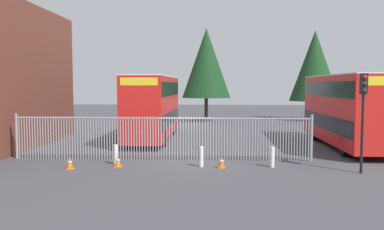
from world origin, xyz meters
TOP-DOWN VIEW (x-y plane):
  - ground_plane at (0.00, 8.00)m, footprint 100.00×100.00m
  - palisade_fence at (-1.36, 0.00)m, footprint 15.19×0.14m
  - double_decker_bus_near_gate at (9.35, 4.85)m, footprint 2.54×10.81m
  - double_decker_bus_behind_fence_left at (-2.89, 7.63)m, footprint 2.54×10.81m
  - bollard_near_left at (-3.38, -1.28)m, footprint 0.20×0.20m
  - bollard_center_front at (0.74, -1.64)m, footprint 0.20×0.20m
  - bollard_near_right at (4.02, -1.57)m, footprint 0.20×0.20m
  - traffic_cone_by_gate at (-3.13, -1.95)m, footprint 0.34×0.34m
  - traffic_cone_mid_forecourt at (1.67, -1.92)m, footprint 0.34×0.34m
  - traffic_cone_near_kerb at (-5.18, -2.55)m, footprint 0.34×0.34m
  - traffic_light_kerbside at (7.67, -2.67)m, footprint 0.28×0.33m
  - tree_tall_back at (12.10, 23.84)m, footprint 5.26×5.26m
  - tree_short_side at (0.53, 22.11)m, footprint 5.04×5.04m

SIDE VIEW (x-z plane):
  - ground_plane at x=0.00m, z-range 0.00..0.00m
  - traffic_cone_by_gate at x=-3.13m, z-range -0.01..0.58m
  - traffic_cone_mid_forecourt at x=1.67m, z-range -0.01..0.58m
  - traffic_cone_near_kerb at x=-5.18m, z-range -0.01..0.58m
  - bollard_near_left at x=-3.38m, z-range 0.00..0.95m
  - bollard_center_front at x=0.74m, z-range 0.00..0.95m
  - bollard_near_right at x=4.02m, z-range 0.00..0.95m
  - palisade_fence at x=-1.36m, z-range 0.00..2.35m
  - double_decker_bus_near_gate at x=9.35m, z-range 0.21..4.63m
  - double_decker_bus_behind_fence_left at x=-2.89m, z-range 0.21..4.63m
  - traffic_light_kerbside at x=7.67m, z-range 0.84..5.14m
  - tree_tall_back at x=12.10m, z-range 1.05..10.67m
  - tree_short_side at x=0.53m, z-range 1.24..10.93m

